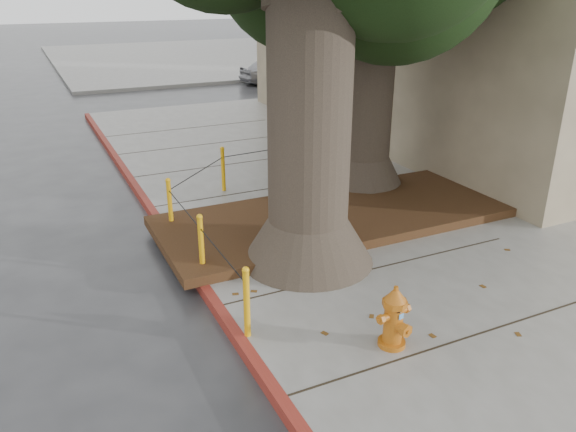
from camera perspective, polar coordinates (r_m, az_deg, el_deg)
name	(u,v)px	position (r m, az deg, el deg)	size (l,w,h in m)	color
ground	(433,359)	(7.12, 14.55, -13.85)	(140.00, 140.00, 0.00)	#28282B
sidewalk_far	(193,57)	(35.89, -9.62, 15.64)	(16.00, 20.00, 0.15)	slate
curb_red	(207,294)	(8.11, -8.19, -7.82)	(0.14, 26.00, 0.16)	maroon
planter_bed	(336,216)	(10.25, 4.86, -0.01)	(6.40, 2.60, 0.16)	black
bollard_ring	(235,200)	(9.79, -5.46, 1.59)	(3.79, 5.39, 0.95)	#F9AC0D
fire_hydrant	(394,317)	(6.77, 10.72, -10.08)	(0.42, 0.40, 0.80)	#C36314
car_silver	(275,71)	(26.17, -1.37, 14.54)	(1.28, 3.19, 1.09)	#9A999E
car_red	(384,63)	(29.20, 9.75, 15.09)	(1.18, 3.38, 1.11)	maroon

